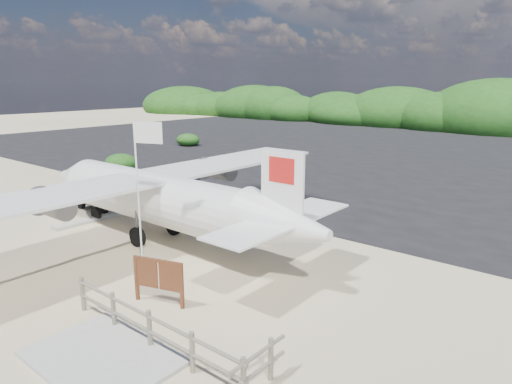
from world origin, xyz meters
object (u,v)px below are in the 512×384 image
(baggage_cart, at_px, (101,209))
(signboard, at_px, (160,304))
(crew_a, at_px, (214,203))
(crew_b, at_px, (196,189))
(flagpole, at_px, (143,270))

(baggage_cart, bearing_deg, signboard, -24.66)
(signboard, distance_m, crew_a, 8.18)
(crew_b, bearing_deg, baggage_cart, 19.31)
(crew_a, bearing_deg, signboard, 123.29)
(baggage_cart, relative_size, crew_b, 1.41)
(baggage_cart, height_order, flagpole, flagpole)
(crew_a, distance_m, crew_b, 2.60)
(baggage_cart, distance_m, signboard, 11.27)
(flagpole, relative_size, crew_a, 2.96)
(flagpole, distance_m, crew_b, 8.10)
(flagpole, height_order, crew_b, flagpole)
(signboard, height_order, crew_b, crew_b)
(flagpole, height_order, signboard, flagpole)
(signboard, bearing_deg, flagpole, 135.45)
(baggage_cart, height_order, crew_a, crew_a)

